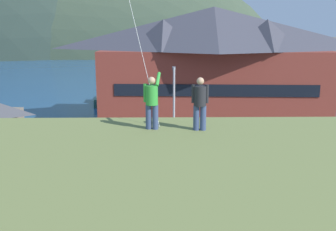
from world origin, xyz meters
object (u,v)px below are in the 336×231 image
(wharf_dock, at_px, (135,100))
(person_companion, at_px, (200,102))
(harbor_lodge, at_px, (213,63))
(moored_boat_wharfside, at_px, (107,97))
(parked_car_lone_by_shed, at_px, (98,157))
(parked_car_mid_row_center, at_px, (232,157))
(parked_car_front_row_red, at_px, (7,207))
(parking_light_pole, at_px, (174,106))
(parked_car_front_row_silver, at_px, (224,198))
(person_kite_flyer, at_px, (152,101))

(wharf_dock, relative_size, person_companion, 6.76)
(harbor_lodge, height_order, moored_boat_wharfside, harbor_lodge)
(parked_car_lone_by_shed, bearing_deg, parked_car_mid_row_center, -1.05)
(parked_car_front_row_red, height_order, parked_car_lone_by_shed, same)
(wharf_dock, distance_m, parked_car_front_row_red, 33.14)
(harbor_lodge, xyz_separation_m, parked_car_lone_by_shed, (-9.61, -13.55, -5.14))
(person_companion, bearing_deg, parked_car_lone_by_shed, 112.59)
(harbor_lodge, relative_size, parking_light_pole, 3.46)
(parked_car_front_row_silver, bearing_deg, wharf_dock, 101.89)
(person_kite_flyer, bearing_deg, parked_car_front_row_red, 142.61)
(wharf_dock, relative_size, parked_car_mid_row_center, 2.75)
(parked_car_front_row_red, relative_size, person_kite_flyer, 2.27)
(moored_boat_wharfside, height_order, parking_light_pole, parking_light_pole)
(parked_car_front_row_silver, height_order, parked_car_mid_row_center, same)
(parked_car_mid_row_center, distance_m, parking_light_pole, 5.84)
(parked_car_front_row_red, bearing_deg, parking_light_pole, 51.04)
(harbor_lodge, distance_m, parking_light_pole, 11.59)
(parked_car_front_row_red, bearing_deg, person_companion, -33.06)
(person_kite_flyer, bearing_deg, parked_car_mid_row_center, 68.78)
(wharf_dock, bearing_deg, parking_light_pole, -78.72)
(moored_boat_wharfside, height_order, parked_car_front_row_silver, moored_boat_wharfside)
(parking_light_pole, bearing_deg, parked_car_front_row_silver, -76.74)
(person_companion, bearing_deg, harbor_lodge, 81.80)
(parked_car_front_row_red, xyz_separation_m, parking_light_pole, (8.71, 10.77, 2.98))
(person_kite_flyer, distance_m, person_companion, 1.57)
(wharf_dock, distance_m, parked_car_lone_by_shed, 25.08)
(parked_car_front_row_red, height_order, parking_light_pole, parking_light_pole)
(parked_car_mid_row_center, bearing_deg, person_kite_flyer, -111.22)
(parked_car_front_row_silver, xyz_separation_m, parked_car_lone_by_shed, (-7.71, 6.93, 0.00))
(person_companion, bearing_deg, parking_light_pole, 91.07)
(moored_boat_wharfside, distance_m, person_kite_flyer, 39.50)
(wharf_dock, relative_size, parked_car_lone_by_shed, 2.72)
(harbor_lodge, xyz_separation_m, moored_boat_wharfside, (-12.23, 11.28, -5.48))
(parked_car_lone_by_shed, distance_m, person_kite_flyer, 15.54)
(wharf_dock, bearing_deg, parked_car_lone_by_shed, -92.23)
(harbor_lodge, relative_size, wharf_dock, 2.00)
(harbor_lodge, distance_m, person_companion, 27.53)
(moored_boat_wharfside, bearing_deg, parked_car_lone_by_shed, -83.98)
(person_companion, bearing_deg, person_kite_flyer, 173.75)
(parked_car_front_row_silver, height_order, person_companion, person_companion)
(moored_boat_wharfside, relative_size, parked_car_lone_by_shed, 1.81)
(harbor_lodge, xyz_separation_m, person_kite_flyer, (-5.48, -27.04, 1.36))
(parked_car_front_row_red, xyz_separation_m, person_companion, (9.02, -5.87, 6.48))
(wharf_dock, bearing_deg, person_companion, -83.06)
(harbor_lodge, height_order, parked_car_mid_row_center, harbor_lodge)
(parked_car_front_row_silver, distance_m, parked_car_mid_row_center, 6.95)
(person_companion, bearing_deg, parked_car_mid_row_center, 75.03)
(parking_light_pole, relative_size, person_companion, 3.92)
(person_kite_flyer, bearing_deg, parking_light_pole, 85.65)
(moored_boat_wharfside, distance_m, person_companion, 39.96)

